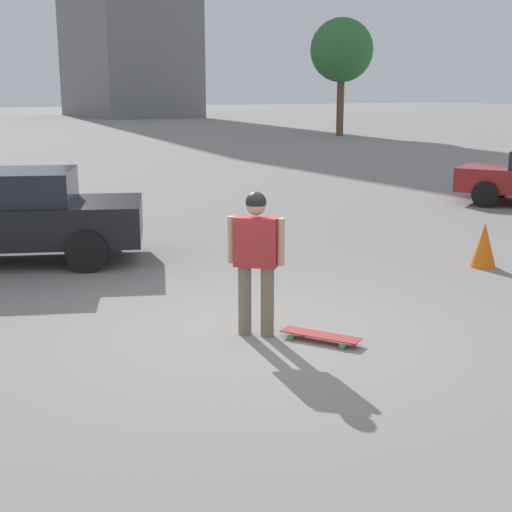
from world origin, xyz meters
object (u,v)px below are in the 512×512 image
person (256,253)px  skateboard (320,336)px  traffic_cone (484,245)px  car_parked_near (8,215)px

person → skateboard: 1.14m
skateboard → traffic_cone: traffic_cone is taller
person → traffic_cone: bearing=55.7°
person → skateboard: size_ratio=1.85×
person → car_parked_near: (5.01, 1.55, -0.19)m
person → car_parked_near: bearing=151.8°
person → traffic_cone: size_ratio=2.32×
traffic_cone → skateboard: bearing=109.3°
skateboard → traffic_cone: 4.38m
car_parked_near → person: bearing=130.3°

